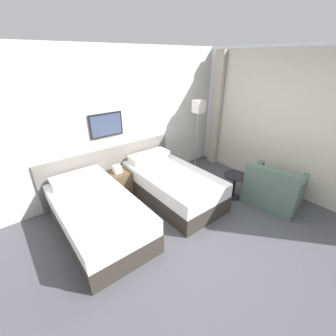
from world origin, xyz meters
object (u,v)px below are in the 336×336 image
object	(u,v)px
nightstand	(119,183)
armchair	(273,190)
bed_near_door	(97,215)
floor_lamp	(198,114)
bed_near_window	(172,184)
side_table	(235,181)

from	to	relation	value
nightstand	armchair	xyz separation A→B (m)	(2.11, -2.05, 0.02)
bed_near_door	floor_lamp	distance (m)	2.99
bed_near_window	side_table	bearing A→B (deg)	-37.52
bed_near_window	floor_lamp	xyz separation A→B (m)	(1.23, 0.59, 1.07)
nightstand	floor_lamp	world-z (taller)	floor_lamp
bed_near_window	nightstand	size ratio (longest dim) A/B	3.11
armchair	side_table	bearing A→B (deg)	25.14
bed_near_door	floor_lamp	bearing A→B (deg)	12.31
bed_near_door	side_table	world-z (taller)	bed_near_door
bed_near_window	armchair	xyz separation A→B (m)	(1.37, -1.31, -0.02)
bed_near_window	side_table	distance (m)	1.21
bed_near_door	side_table	bearing A→B (deg)	-16.75
bed_near_window	armchair	distance (m)	1.90
floor_lamp	side_table	distance (m)	1.70
armchair	floor_lamp	bearing A→B (deg)	-6.07
nightstand	armchair	distance (m)	2.94
bed_near_window	floor_lamp	world-z (taller)	floor_lamp
bed_near_door	nightstand	distance (m)	1.05
bed_near_window	side_table	size ratio (longest dim) A/B	4.03
floor_lamp	armchair	size ratio (longest dim) A/B	1.62
bed_near_door	bed_near_window	size ratio (longest dim) A/B	1.00
nightstand	floor_lamp	distance (m)	2.27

